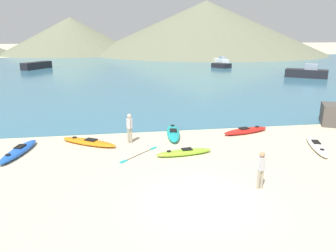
# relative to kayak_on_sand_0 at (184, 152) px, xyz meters

# --- Properties ---
(ground_plane) EXTENTS (400.00, 400.00, 0.00)m
(ground_plane) POSITION_rel_kayak_on_sand_0_xyz_m (-0.39, -4.75, -0.14)
(ground_plane) COLOR beige
(bay_water) EXTENTS (160.00, 70.00, 0.06)m
(bay_water) POSITION_rel_kayak_on_sand_0_xyz_m (-0.39, 39.27, -0.11)
(bay_water) COLOR teal
(bay_water) RESTS_ON ground_plane
(far_hill_midleft) EXTENTS (41.28, 41.28, 10.64)m
(far_hill_midleft) POSITION_rel_kayak_on_sand_0_xyz_m (-16.10, 90.76, 5.18)
(far_hill_midleft) COLOR #6B7056
(far_hill_midleft) RESTS_ON ground_plane
(far_hill_midright) EXTENTS (72.09, 72.09, 15.63)m
(far_hill_midright) POSITION_rel_kayak_on_sand_0_xyz_m (24.99, 87.55, 7.67)
(far_hill_midright) COLOR #6B7056
(far_hill_midright) RESTS_ON ground_plane
(kayak_on_sand_0) EXTENTS (2.97, 1.00, 0.33)m
(kayak_on_sand_0) POSITION_rel_kayak_on_sand_0_xyz_m (0.00, 0.00, 0.00)
(kayak_on_sand_0) COLOR #8CCC2D
(kayak_on_sand_0) RESTS_ON ground_plane
(kayak_on_sand_1) EXTENTS (1.70, 3.55, 0.32)m
(kayak_on_sand_1) POSITION_rel_kayak_on_sand_0_xyz_m (7.22, -0.11, -0.01)
(kayak_on_sand_1) COLOR white
(kayak_on_sand_1) RESTS_ON ground_plane
(kayak_on_sand_2) EXTENTS (3.35, 2.54, 0.33)m
(kayak_on_sand_2) POSITION_rel_kayak_on_sand_0_xyz_m (-4.88, 2.43, 0.00)
(kayak_on_sand_2) COLOR orange
(kayak_on_sand_2) RESTS_ON ground_plane
(kayak_on_sand_3) EXTENTS (1.48, 3.61, 0.39)m
(kayak_on_sand_3) POSITION_rel_kayak_on_sand_0_xyz_m (-8.29, 1.44, 0.03)
(kayak_on_sand_3) COLOR blue
(kayak_on_sand_3) RESTS_ON ground_plane
(kayak_on_sand_4) EXTENTS (3.24, 1.57, 0.36)m
(kayak_on_sand_4) POSITION_rel_kayak_on_sand_0_xyz_m (4.52, 3.09, 0.02)
(kayak_on_sand_4) COLOR red
(kayak_on_sand_4) RESTS_ON ground_plane
(kayak_on_sand_5) EXTENTS (1.23, 3.61, 0.40)m
(kayak_on_sand_5) POSITION_rel_kayak_on_sand_0_xyz_m (0.02, 3.32, 0.04)
(kayak_on_sand_5) COLOR teal
(kayak_on_sand_5) RESTS_ON ground_plane
(person_near_foreground) EXTENTS (0.31, 0.24, 1.54)m
(person_near_foreground) POSITION_rel_kayak_on_sand_0_xyz_m (2.19, -4.11, 0.74)
(person_near_foreground) COLOR gray
(person_near_foreground) RESTS_ON ground_plane
(person_near_waterline) EXTENTS (0.34, 0.29, 1.67)m
(person_near_waterline) POSITION_rel_kayak_on_sand_0_xyz_m (-2.61, 2.36, 0.81)
(person_near_waterline) COLOR gray
(person_near_waterline) RESTS_ON ground_plane
(moored_boat_0) EXTENTS (3.36, 3.65, 0.78)m
(moored_boat_0) POSITION_rel_kayak_on_sand_0_xyz_m (15.39, 41.41, 0.30)
(moored_boat_0) COLOR black
(moored_boat_0) RESTS_ON bay_water
(moored_boat_1) EXTENTS (5.65, 4.85, 1.87)m
(moored_boat_1) POSITION_rel_kayak_on_sand_0_xyz_m (22.86, 26.63, 0.57)
(moored_boat_1) COLOR black
(moored_boat_1) RESTS_ON bay_water
(moored_boat_2) EXTENTS (1.91, 5.16, 1.33)m
(moored_boat_2) POSITION_rel_kayak_on_sand_0_xyz_m (18.61, 51.57, 0.38)
(moored_boat_2) COLOR white
(moored_boat_2) RESTS_ON bay_water
(moored_boat_3) EXTENTS (4.40, 5.73, 1.18)m
(moored_boat_3) POSITION_rel_kayak_on_sand_0_xyz_m (-16.55, 44.31, 0.51)
(moored_boat_3) COLOR black
(moored_boat_3) RESTS_ON bay_water
(loose_paddle) EXTENTS (2.09, 2.10, 0.03)m
(loose_paddle) POSITION_rel_kayak_on_sand_0_xyz_m (-2.23, 0.38, -0.13)
(loose_paddle) COLOR black
(loose_paddle) RESTS_ON ground_plane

